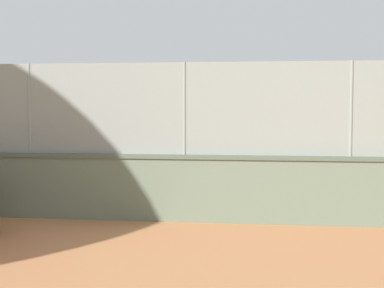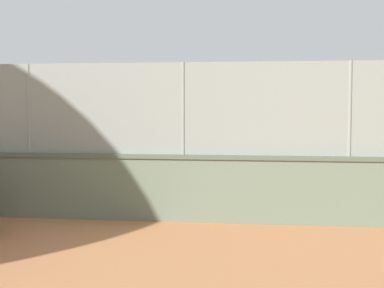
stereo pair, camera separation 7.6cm
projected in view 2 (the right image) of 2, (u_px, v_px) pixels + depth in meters
ground_plane at (241, 161)px, 22.27m from camera, size 260.00×260.00×0.00m
perimeter_wall at (183, 187)px, 10.75m from camera, size 25.17×1.14×1.29m
fence_panel_on_wall at (183, 109)px, 10.64m from camera, size 24.72×0.87×1.75m
player_near_wall_returning at (342, 139)px, 20.43m from camera, size 0.76×1.19×1.67m
player_at_service_line at (16, 150)px, 15.90m from camera, size 0.73×0.91×1.62m
sports_ball at (329, 143)px, 18.73m from camera, size 0.12×0.12×0.12m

